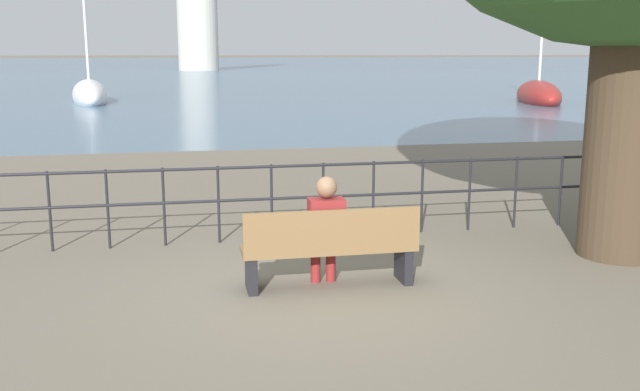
# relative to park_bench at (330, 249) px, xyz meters

# --- Properties ---
(ground_plane) EXTENTS (1000.00, 1000.00, 0.00)m
(ground_plane) POSITION_rel_park_bench_xyz_m (0.00, 0.06, -0.44)
(ground_plane) COLOR #706656
(harbor_water) EXTENTS (600.00, 300.00, 0.01)m
(harbor_water) POSITION_rel_park_bench_xyz_m (0.00, 161.39, -0.43)
(harbor_water) COLOR slate
(harbor_water) RESTS_ON ground_plane
(park_bench) EXTENTS (1.92, 0.45, 0.90)m
(park_bench) POSITION_rel_park_bench_xyz_m (0.00, 0.00, 0.00)
(park_bench) COLOR brown
(park_bench) RESTS_ON ground_plane
(seated_person_left) EXTENTS (0.39, 0.35, 1.23)m
(seated_person_left) POSITION_rel_park_bench_xyz_m (-0.03, 0.08, 0.24)
(seated_person_left) COLOR maroon
(seated_person_left) RESTS_ON ground_plane
(promenade_railing) EXTENTS (13.65, 0.04, 1.05)m
(promenade_railing) POSITION_rel_park_bench_xyz_m (-0.00, 2.12, 0.26)
(promenade_railing) COLOR black
(promenade_railing) RESTS_ON ground_plane
(sailboat_1) EXTENTS (2.76, 7.40, 8.59)m
(sailboat_1) POSITION_rel_park_bench_xyz_m (-5.90, 31.14, -0.08)
(sailboat_1) COLOR white
(sailboat_1) RESTS_ON ground_plane
(sailboat_2) EXTENTS (3.93, 7.22, 10.93)m
(sailboat_2) POSITION_rel_park_bench_xyz_m (16.59, 26.43, -0.07)
(sailboat_2) COLOR maroon
(sailboat_2) RESTS_ON ground_plane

